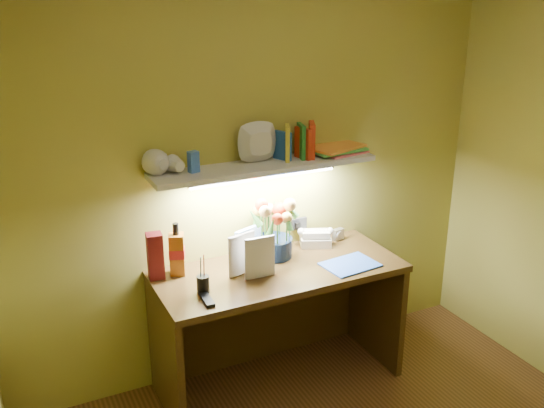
{
  "coord_description": "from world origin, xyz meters",
  "views": [
    {
      "loc": [
        -1.38,
        -1.54,
        2.24
      ],
      "look_at": [
        0.03,
        1.35,
        1.08
      ],
      "focal_mm": 40.0,
      "sensor_mm": 36.0,
      "label": 1
    }
  ],
  "objects_px": {
    "flower_bouquet": "(273,225)",
    "desk_clock": "(338,234)",
    "telephone": "(315,236)",
    "desk": "(279,327)",
    "whisky_bottle": "(177,249)"
  },
  "relations": [
    {
      "from": "whisky_bottle",
      "to": "desk_clock",
      "type": "bearing_deg",
      "value": 1.08
    },
    {
      "from": "desk",
      "to": "desk_clock",
      "type": "bearing_deg",
      "value": 21.67
    },
    {
      "from": "desk",
      "to": "desk_clock",
      "type": "height_order",
      "value": "desk_clock"
    },
    {
      "from": "flower_bouquet",
      "to": "desk_clock",
      "type": "bearing_deg",
      "value": 4.55
    },
    {
      "from": "flower_bouquet",
      "to": "desk",
      "type": "bearing_deg",
      "value": -104.8
    },
    {
      "from": "telephone",
      "to": "whisky_bottle",
      "type": "xyz_separation_m",
      "value": [
        -0.88,
        -0.01,
        0.09
      ]
    },
    {
      "from": "flower_bouquet",
      "to": "telephone",
      "type": "bearing_deg",
      "value": 6.02
    },
    {
      "from": "telephone",
      "to": "whisky_bottle",
      "type": "height_order",
      "value": "whisky_bottle"
    },
    {
      "from": "desk",
      "to": "flower_bouquet",
      "type": "bearing_deg",
      "value": 75.2
    },
    {
      "from": "flower_bouquet",
      "to": "telephone",
      "type": "xyz_separation_m",
      "value": [
        0.3,
        0.03,
        -0.14
      ]
    },
    {
      "from": "flower_bouquet",
      "to": "desk_clock",
      "type": "xyz_separation_m",
      "value": [
        0.47,
        0.04,
        -0.16
      ]
    },
    {
      "from": "desk_clock",
      "to": "whisky_bottle",
      "type": "bearing_deg",
      "value": 170.48
    },
    {
      "from": "whisky_bottle",
      "to": "desk",
      "type": "bearing_deg",
      "value": -19.14
    },
    {
      "from": "flower_bouquet",
      "to": "telephone",
      "type": "height_order",
      "value": "flower_bouquet"
    },
    {
      "from": "flower_bouquet",
      "to": "desk_clock",
      "type": "height_order",
      "value": "flower_bouquet"
    }
  ]
}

